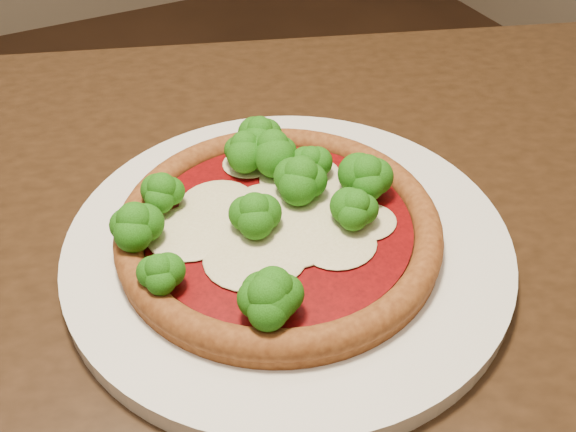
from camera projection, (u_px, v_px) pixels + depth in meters
name	position (u px, v px, depth m)	size (l,w,h in m)	color
dining_table	(201.00, 339.00, 0.59)	(1.34, 1.11, 0.75)	black
plate	(288.00, 245.00, 0.52)	(0.36, 0.36, 0.02)	silver
pizza	(275.00, 219.00, 0.50)	(0.26, 0.26, 0.06)	brown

